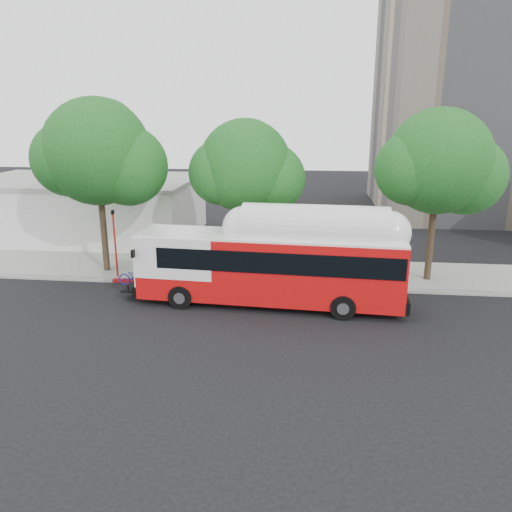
{
  "coord_description": "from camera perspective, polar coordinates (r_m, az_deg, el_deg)",
  "views": [
    {
      "loc": [
        2.51,
        -20.84,
        8.86
      ],
      "look_at": [
        -0.08,
        3.0,
        1.96
      ],
      "focal_mm": 35.0,
      "sensor_mm": 36.0,
      "label": 1
    }
  ],
  "objects": [
    {
      "name": "apartment_tower",
      "position": [
        51.98,
        25.87,
        24.29
      ],
      "size": [
        18.0,
        18.0,
        37.0
      ],
      "color": "tan",
      "rests_on": "ground"
    },
    {
      "name": "street_tree_left",
      "position": [
        28.71,
        -16.75,
        10.88
      ],
      "size": [
        6.67,
        5.8,
        9.74
      ],
      "color": "#2D2116",
      "rests_on": "ground"
    },
    {
      "name": "transit_bus",
      "position": [
        23.48,
        1.76,
        -1.36
      ],
      "size": [
        13.44,
        3.5,
        3.94
      ],
      "rotation": [
        0.0,
        0.0,
        -0.06
      ],
      "color": "red",
      "rests_on": "ground"
    },
    {
      "name": "red_curb_segment",
      "position": [
        26.83,
        -6.02,
        -3.15
      ],
      "size": [
        10.0,
        0.32,
        0.16
      ],
      "primitive_type": "cube",
      "color": "maroon",
      "rests_on": "ground"
    },
    {
      "name": "signal_pole",
      "position": [
        28.12,
        -15.79,
        1.29
      ],
      "size": [
        0.11,
        0.37,
        3.88
      ],
      "color": "red",
      "rests_on": "ground"
    },
    {
      "name": "low_commercial_bldg",
      "position": [
        39.14,
        -18.95,
        5.31
      ],
      "size": [
        16.2,
        10.2,
        4.25
      ],
      "color": "silver",
      "rests_on": "ground"
    },
    {
      "name": "ground",
      "position": [
        22.79,
        -0.62,
        -6.83
      ],
      "size": [
        120.0,
        120.0,
        0.0
      ],
      "primitive_type": "plane",
      "color": "black",
      "rests_on": "ground"
    },
    {
      "name": "curb_strip",
      "position": [
        26.38,
        0.38,
        -3.4
      ],
      "size": [
        60.0,
        0.3,
        0.15
      ],
      "primitive_type": "cube",
      "color": "gray",
      "rests_on": "ground"
    },
    {
      "name": "street_tree_right",
      "position": [
        27.71,
        20.96,
        9.62
      ],
      "size": [
        6.21,
        5.4,
        9.18
      ],
      "color": "#2D2116",
      "rests_on": "ground"
    },
    {
      "name": "sidewalk",
      "position": [
        28.83,
        0.91,
        -1.69
      ],
      "size": [
        60.0,
        5.0,
        0.15
      ],
      "primitive_type": "cube",
      "color": "gray",
      "rests_on": "ground"
    },
    {
      "name": "street_tree_mid",
      "position": [
        27.24,
        -0.39,
        9.82
      ],
      "size": [
        5.75,
        5.0,
        8.62
      ],
      "color": "#2D2116",
      "rests_on": "ground"
    }
  ]
}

